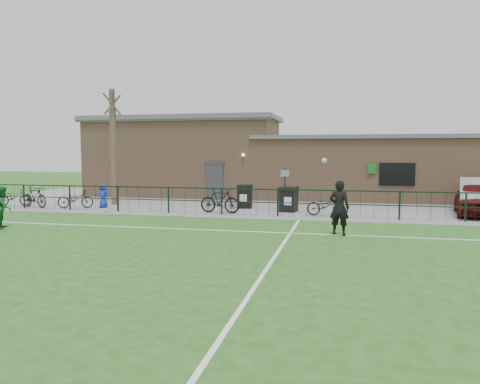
% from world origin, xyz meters
% --- Properties ---
extents(ground, '(90.00, 90.00, 0.00)m').
position_xyz_m(ground, '(0.00, 0.00, 0.00)').
color(ground, '#1E4F17').
rests_on(ground, ground).
extents(paving_strip, '(34.00, 13.00, 0.02)m').
position_xyz_m(paving_strip, '(0.00, 13.50, 0.01)').
color(paving_strip, slate).
rests_on(paving_strip, ground).
extents(pitch_line_touch, '(28.00, 0.10, 0.01)m').
position_xyz_m(pitch_line_touch, '(0.00, 7.80, 0.00)').
color(pitch_line_touch, white).
rests_on(pitch_line_touch, ground).
extents(pitch_line_mid, '(28.00, 0.10, 0.01)m').
position_xyz_m(pitch_line_mid, '(0.00, 4.00, 0.00)').
color(pitch_line_mid, white).
rests_on(pitch_line_mid, ground).
extents(pitch_line_perp, '(0.10, 16.00, 0.01)m').
position_xyz_m(pitch_line_perp, '(2.00, 0.00, 0.00)').
color(pitch_line_perp, white).
rests_on(pitch_line_perp, ground).
extents(perimeter_fence, '(28.00, 0.10, 1.20)m').
position_xyz_m(perimeter_fence, '(0.00, 8.00, 0.60)').
color(perimeter_fence, black).
rests_on(perimeter_fence, ground).
extents(bare_tree, '(0.30, 0.30, 6.00)m').
position_xyz_m(bare_tree, '(-8.00, 10.50, 3.00)').
color(bare_tree, '#4E3D2F').
rests_on(bare_tree, ground).
extents(wheelie_bin_left, '(0.78, 0.86, 1.05)m').
position_xyz_m(wheelie_bin_left, '(-0.99, 10.55, 0.54)').
color(wheelie_bin_left, black).
rests_on(wheelie_bin_left, paving_strip).
extents(wheelie_bin_right, '(0.83, 0.91, 1.06)m').
position_xyz_m(wheelie_bin_right, '(1.29, 9.60, 0.55)').
color(wheelie_bin_right, black).
rests_on(wheelie_bin_right, paving_strip).
extents(sign_post, '(0.08, 0.08, 2.00)m').
position_xyz_m(sign_post, '(1.05, 9.99, 1.02)').
color(sign_post, black).
rests_on(sign_post, paving_strip).
extents(car_maroon, '(2.38, 4.44, 1.44)m').
position_xyz_m(car_maroon, '(9.45, 10.21, 0.74)').
color(car_maroon, '#4D0E0D').
rests_on(car_maroon, paving_strip).
extents(car_silver, '(2.64, 5.06, 1.59)m').
position_xyz_m(car_silver, '(9.78, 11.01, 0.81)').
color(car_silver, '#9C9EA3').
rests_on(car_silver, paving_strip).
extents(bicycle_a, '(1.79, 0.94, 0.89)m').
position_xyz_m(bicycle_a, '(-12.69, 8.79, 0.47)').
color(bicycle_a, black).
rests_on(bicycle_a, paving_strip).
extents(bicycle_b, '(1.81, 0.97, 1.05)m').
position_xyz_m(bicycle_b, '(-11.26, 8.46, 0.54)').
color(bicycle_b, black).
rests_on(bicycle_b, paving_strip).
extents(bicycle_c, '(1.81, 1.12, 0.90)m').
position_xyz_m(bicycle_c, '(-9.10, 8.64, 0.47)').
color(bicycle_c, black).
rests_on(bicycle_c, paving_strip).
extents(bicycle_d, '(1.92, 0.70, 1.13)m').
position_xyz_m(bicycle_d, '(-1.70, 8.44, 0.58)').
color(bicycle_d, black).
rests_on(bicycle_d, paving_strip).
extents(bicycle_e, '(1.82, 0.99, 0.91)m').
position_xyz_m(bicycle_e, '(3.05, 8.46, 0.47)').
color(bicycle_e, black).
rests_on(bicycle_e, paving_strip).
extents(spectator_child, '(0.60, 0.40, 1.18)m').
position_xyz_m(spectator_child, '(-7.84, 9.04, 0.61)').
color(spectator_child, '#1432BE').
rests_on(spectator_child, paving_strip).
extents(goalkeeper_kick, '(1.14, 3.69, 2.54)m').
position_xyz_m(goalkeeper_kick, '(3.62, 4.06, 0.95)').
color(goalkeeper_kick, black).
rests_on(goalkeeper_kick, ground).
extents(outfield_player, '(0.84, 0.92, 1.53)m').
position_xyz_m(outfield_player, '(-8.41, 2.82, 0.77)').
color(outfield_player, '#185624').
rests_on(outfield_player, ground).
extents(ball_ground, '(0.21, 0.21, 0.21)m').
position_xyz_m(ball_ground, '(-6.94, 7.56, 0.10)').
color(ball_ground, silver).
rests_on(ball_ground, ground).
extents(clubhouse, '(24.25, 5.40, 4.96)m').
position_xyz_m(clubhouse, '(-0.88, 16.50, 2.22)').
color(clubhouse, '#9F7858').
rests_on(clubhouse, ground).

